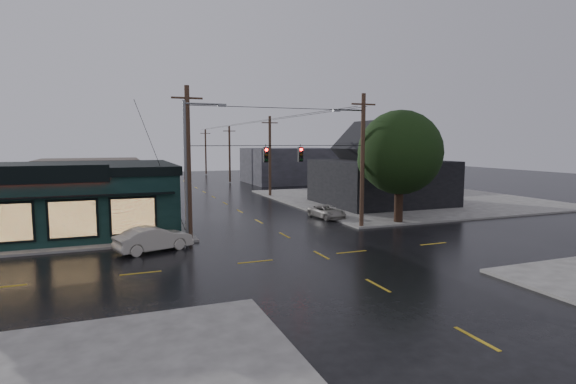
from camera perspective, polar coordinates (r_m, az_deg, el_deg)
name	(u,v)px	position (r m, az deg, el deg)	size (l,w,h in m)	color
ground_plane	(321,255)	(26.41, 4.25, -7.99)	(160.00, 160.00, 0.00)	black
sidewalk_nw	(1,220)	(44.46, -32.66, -3.03)	(28.00, 28.00, 0.15)	#5F5C58
sidewalk_ne	(403,199)	(53.50, 14.41, -0.81)	(28.00, 28.00, 0.15)	#5F5C58
pizza_shop	(56,198)	(36.45, -27.34, -0.63)	(16.30, 12.34, 4.90)	black
ne_building	(381,162)	(47.85, 11.77, 3.73)	(12.60, 11.60, 8.75)	black
corner_tree	(400,153)	(36.93, 14.04, 4.87)	(6.73, 6.73, 8.95)	black
utility_pole_nw	(190,241)	(30.63, -12.29, -6.12)	(2.00, 0.32, 10.15)	#352917
utility_pole_ne	(361,228)	(35.01, 9.29, -4.50)	(2.00, 0.32, 10.15)	#352917
utility_pole_far_a	(270,197)	(54.40, -2.29, -0.58)	(2.00, 0.32, 9.65)	#352917
utility_pole_far_b	(230,183)	(73.50, -7.38, 1.17)	(2.00, 0.32, 9.15)	#352917
utility_pole_far_c	(206,175)	(92.98, -10.35, 2.18)	(2.00, 0.32, 9.15)	#352917
span_signal_assembly	(283,154)	(31.62, -0.61, 4.83)	(13.00, 0.48, 1.23)	black
streetlight_nw	(187,244)	(29.91, -12.65, -6.43)	(5.40, 0.30, 9.15)	slate
streetlight_ne	(362,226)	(35.85, 9.41, -4.25)	(5.40, 0.30, 9.15)	slate
bg_building_west	(89,176)	(63.29, -23.90, 1.85)	(12.00, 10.00, 4.40)	#3F352D
bg_building_east	(291,165)	(73.35, 0.40, 3.40)	(14.00, 12.00, 5.60)	#28282D
sedan_cream	(154,239)	(28.29, -16.68, -5.72)	(1.59, 4.55, 1.50)	#B7B1A1
suv_silver	(327,212)	(38.99, 4.95, -2.51)	(1.85, 4.01, 1.11)	#A29D95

